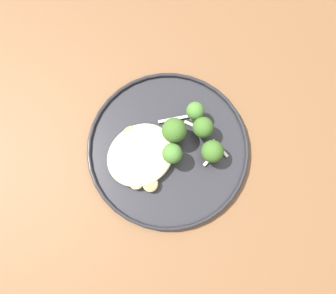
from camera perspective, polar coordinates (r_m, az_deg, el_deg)
name	(u,v)px	position (r m, az deg, el deg)	size (l,w,h in m)	color
ground	(183,190)	(1.36, 2.51, -7.09)	(6.00, 6.00, 0.00)	#47423D
wooden_dining_table	(197,155)	(0.71, 4.78, -1.32)	(1.40, 1.00, 0.74)	brown
dinner_plate	(168,148)	(0.62, 0.00, -0.24)	(0.29, 0.29, 0.02)	#232328
noodle_bed	(141,155)	(0.60, -4.55, -1.28)	(0.12, 0.11, 0.03)	beige
seared_scallop_front_small	(140,155)	(0.60, -4.60, -1.27)	(0.02, 0.02, 0.02)	#DBB77A
seared_scallop_on_noodles	(155,156)	(0.60, -2.09, -1.56)	(0.03, 0.03, 0.01)	#E5C689
seared_scallop_tilted_round	(133,136)	(0.61, -5.88, 1.75)	(0.04, 0.04, 0.02)	#DBB77A
seared_scallop_rear_pale	(136,182)	(0.60, -5.26, -5.73)	(0.03, 0.03, 0.01)	#E5C689
seared_scallop_left_edge	(151,185)	(0.60, -2.79, -6.36)	(0.03, 0.03, 0.01)	#DBB77A
seared_scallop_right_edge	(126,170)	(0.60, -6.90, -3.75)	(0.02, 0.02, 0.01)	#E5C689
broccoli_floret_near_rim	(203,128)	(0.60, 5.83, 3.23)	(0.04, 0.04, 0.05)	#89A356
broccoli_floret_center_pile	(210,153)	(0.59, 7.04, -1.01)	(0.04, 0.04, 0.05)	#89A356
broccoli_floret_front_edge	(172,154)	(0.58, 0.71, -1.16)	(0.03, 0.03, 0.06)	#89A356
broccoli_floret_left_leaning	(174,131)	(0.58, 1.04, 2.73)	(0.04, 0.04, 0.07)	#7A994C
broccoli_floret_right_tilted	(195,112)	(0.60, 4.52, 5.87)	(0.03, 0.03, 0.05)	#89A356
onion_sliver_curled_piece	(220,148)	(0.62, 8.63, -0.20)	(0.04, 0.01, 0.00)	silver
onion_sliver_long_sliver	(174,119)	(0.63, 1.05, 4.68)	(0.06, 0.01, 0.00)	silver
onion_sliver_short_strip	(210,158)	(0.61, 6.96, -1.90)	(0.04, 0.01, 0.00)	silver
onion_sliver_pale_crescent	(195,126)	(0.63, 4.44, 3.44)	(0.04, 0.01, 0.00)	silver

